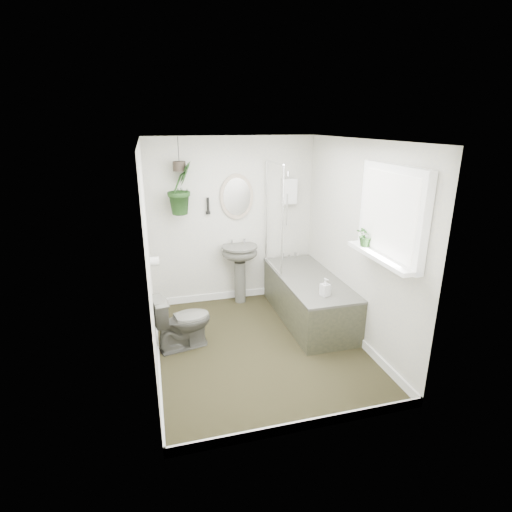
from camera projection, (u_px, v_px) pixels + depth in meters
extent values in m
cube|color=black|center=(259.00, 346.00, 4.64)|extent=(2.30, 2.80, 0.02)
cube|color=white|center=(260.00, 139.00, 3.90)|extent=(2.30, 2.80, 0.02)
cube|color=beige|center=(233.00, 221.00, 5.56)|extent=(2.30, 0.02, 2.30)
cube|color=beige|center=(310.00, 308.00, 2.98)|extent=(2.30, 0.02, 2.30)
cube|color=beige|center=(148.00, 261.00, 3.98)|extent=(0.02, 2.80, 2.30)
cube|color=beige|center=(357.00, 243.00, 4.55)|extent=(0.02, 2.80, 2.30)
cube|color=white|center=(259.00, 342.00, 4.62)|extent=(2.30, 2.80, 0.10)
cube|color=white|center=(289.00, 191.00, 5.56)|extent=(0.20, 0.10, 0.35)
ellipsoid|color=tan|center=(237.00, 197.00, 5.43)|extent=(0.46, 0.03, 0.62)
cylinder|color=black|center=(208.00, 206.00, 5.35)|extent=(0.04, 0.04, 0.22)
cylinder|color=white|center=(154.00, 261.00, 4.72)|extent=(0.11, 0.11, 0.11)
cube|color=white|center=(392.00, 214.00, 3.74)|extent=(0.08, 1.00, 0.90)
cube|color=white|center=(381.00, 257.00, 3.85)|extent=(0.18, 1.00, 0.04)
cube|color=white|center=(387.00, 214.00, 3.72)|extent=(0.01, 0.86, 0.76)
imported|color=#53524A|center=(182.00, 321.00, 4.51)|extent=(0.71, 0.50, 0.66)
imported|color=black|center=(366.00, 235.00, 4.08)|extent=(0.27, 0.25, 0.24)
imported|color=black|center=(181.00, 188.00, 5.08)|extent=(0.47, 0.47, 0.67)
imported|color=black|center=(325.00, 287.00, 4.54)|extent=(0.12, 0.12, 0.21)
cylinder|color=#2E261F|center=(179.00, 166.00, 4.99)|extent=(0.16, 0.16, 0.12)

